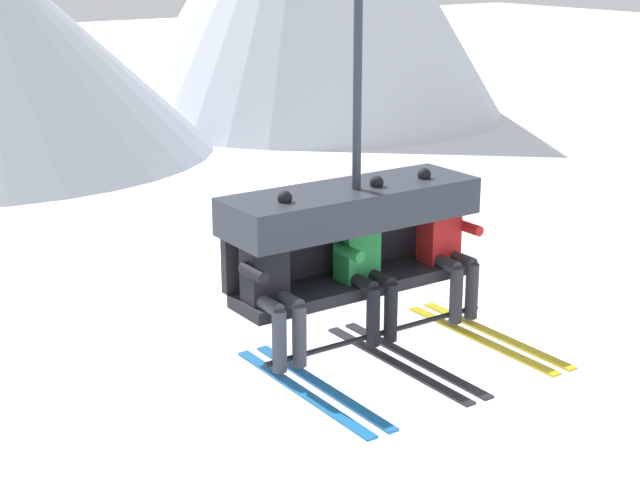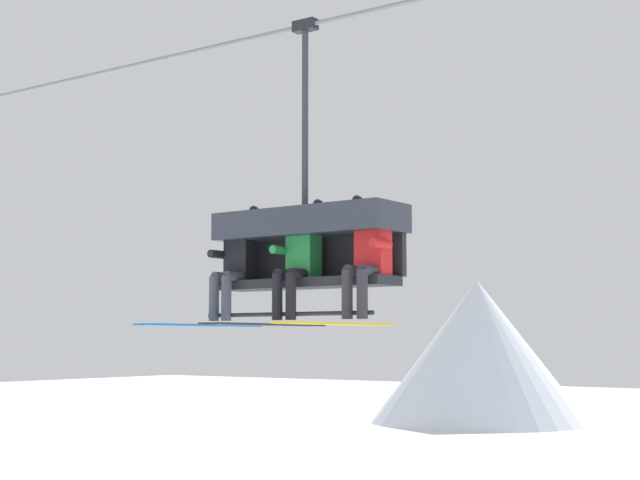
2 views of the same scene
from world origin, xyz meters
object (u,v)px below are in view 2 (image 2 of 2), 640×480
chairlift_chair (309,235)px  skier_red (366,257)px  skier_green (297,261)px  skier_black (234,264)px

chairlift_chair → skier_red: (0.87, -0.21, -0.29)m
skier_green → skier_black: bearing=180.0°
skier_red → skier_black: bearing=180.0°
chairlift_chair → skier_red: chairlift_chair is taller
skier_black → skier_red: 1.73m
skier_black → chairlift_chair: bearing=13.9°
skier_black → skier_green: bearing=0.0°
chairlift_chair → skier_red: size_ratio=1.89×
skier_black → skier_red: size_ratio=1.00×
chairlift_chair → skier_black: chairlift_chair is taller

